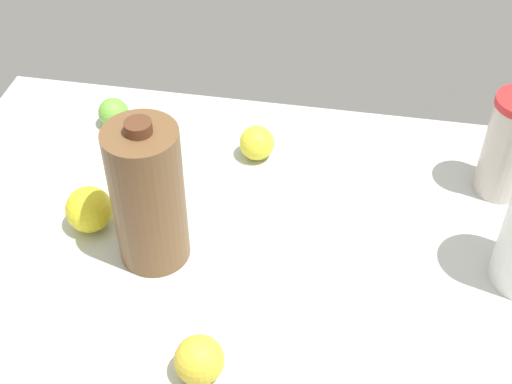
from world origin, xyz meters
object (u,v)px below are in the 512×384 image
tumbler_cup (510,146)px  lemon_loose (89,209)px  chocolate_milk_jug (148,196)px  lemon_near_front (257,143)px  lemon_by_jug (199,360)px  lime_beside_bowl (113,113)px

tumbler_cup → lemon_loose: (69.17, 22.07, -5.96)cm
chocolate_milk_jug → lemon_near_front: bearing=-114.2°
lemon_loose → lemon_near_front: bearing=-136.6°
tumbler_cup → lemon_loose: 72.85cm
lemon_loose → lemon_by_jug: 35.70cm
chocolate_milk_jug → lemon_near_front: 31.20cm
tumbler_cup → lemon_loose: size_ratio=2.49×
chocolate_milk_jug → lemon_loose: 15.64cm
tumbler_cup → lemon_by_jug: tumbler_cup is taller
chocolate_milk_jug → lime_beside_bowl: chocolate_milk_jug is taller
chocolate_milk_jug → lemon_by_jug: (-12.72, 21.50, -9.15)cm
tumbler_cup → lemon_by_jug: (44.06, 47.44, -6.39)cm
lemon_near_front → lime_beside_bowl: (29.77, -4.70, -0.30)cm
lemon_near_front → lemon_by_jug: bearing=90.6°
lemon_by_jug → lime_beside_bowl: (30.29, -53.33, -0.55)cm
lemon_loose → lime_beside_bowl: 28.45cm
lemon_loose → lemon_by_jug: bearing=134.7°
tumbler_cup → lemon_near_front: size_ratio=3.01×
tumbler_cup → lime_beside_bowl: (74.36, -5.88, -6.94)cm
tumbler_cup → chocolate_milk_jug: 62.50cm
tumbler_cup → lemon_near_front: 45.10cm
tumbler_cup → lemon_loose: tumbler_cup is taller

